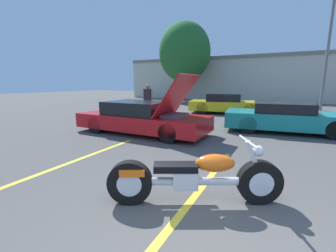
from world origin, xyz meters
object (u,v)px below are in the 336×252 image
at_px(show_car_hood_open, 142,118).
at_px(parked_car_mid_row, 286,118).
at_px(parked_car_left_row, 225,104).
at_px(light_pole, 331,31).
at_px(spectator_by_show_car, 148,98).
at_px(motorcycle, 195,178).
at_px(tree_background, 185,52).

height_order(show_car_hood_open, parked_car_mid_row, show_car_hood_open).
xyz_separation_m(parked_car_left_row, parked_car_mid_row, (3.12, -4.13, -0.03)).
distance_m(parked_car_left_row, parked_car_mid_row, 5.18).
bearing_deg(light_pole, parked_car_mid_row, -104.34).
relative_size(show_car_hood_open, parked_car_left_row, 1.07).
height_order(parked_car_mid_row, spectator_by_show_car, spectator_by_show_car).
bearing_deg(motorcycle, parked_car_mid_row, 51.60).
relative_size(motorcycle, spectator_by_show_car, 1.38).
xyz_separation_m(motorcycle, parked_car_mid_row, (1.19, 6.16, 0.12)).
distance_m(light_pole, show_car_hood_open, 13.41).
distance_m(show_car_hood_open, parked_car_left_row, 6.79).
distance_m(light_pole, spectator_by_show_car, 12.06).
bearing_deg(tree_background, show_car_hood_open, -72.71).
height_order(light_pole, parked_car_mid_row, light_pole).
bearing_deg(light_pole, spectator_by_show_car, -135.73).
xyz_separation_m(light_pole, tree_background, (-10.97, 3.10, -0.24)).
bearing_deg(tree_background, parked_car_left_row, -51.88).
relative_size(motorcycle, parked_car_mid_row, 0.54).
xyz_separation_m(show_car_hood_open, spectator_by_show_car, (-1.56, 2.85, 0.46)).
xyz_separation_m(motorcycle, spectator_by_show_car, (-4.87, 6.49, 0.61)).
relative_size(light_pole, show_car_hood_open, 1.89).
height_order(tree_background, show_car_hood_open, tree_background).
xyz_separation_m(show_car_hood_open, parked_car_left_row, (1.39, 6.65, 0.01)).
height_order(light_pole, spectator_by_show_car, light_pole).
bearing_deg(light_pole, tree_background, 164.20).
bearing_deg(tree_background, light_pole, -15.80).
bearing_deg(tree_background, spectator_by_show_car, -75.91).
relative_size(light_pole, tree_background, 1.20).
distance_m(light_pole, motorcycle, 15.51).
height_order(motorcycle, spectator_by_show_car, spectator_by_show_car).
relative_size(tree_background, motorcycle, 3.16).
bearing_deg(show_car_hood_open, light_pole, 59.39).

